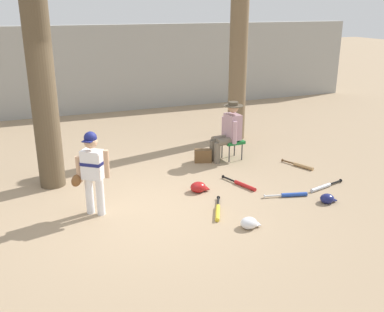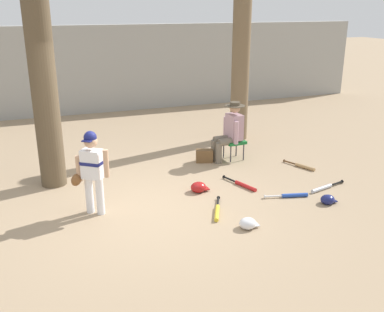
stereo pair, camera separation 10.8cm
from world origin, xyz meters
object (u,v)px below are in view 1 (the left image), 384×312
at_px(young_ballplayer, 92,168).
at_px(batting_helmet_white, 249,223).
at_px(bat_red_barrel, 242,185).
at_px(bat_aluminum_silver, 323,187).
at_px(folding_stool, 232,142).
at_px(bat_yellow_trainer, 218,211).
at_px(batting_helmet_navy, 327,199).
at_px(tree_behind_spectator, 238,63).
at_px(bat_blue_youth, 291,195).
at_px(handbag_beside_stool, 203,156).
at_px(bat_wood_tan, 301,166).
at_px(seated_spectator, 228,130).
at_px(tree_near_player, 36,28).
at_px(batting_helmet_red, 198,187).

xyz_separation_m(young_ballplayer, batting_helmet_white, (1.98, -1.26, -0.67)).
distance_m(bat_red_barrel, bat_aluminum_silver, 1.40).
distance_m(folding_stool, bat_aluminum_silver, 2.17).
bearing_deg(bat_yellow_trainer, batting_helmet_navy, -9.59).
bearing_deg(bat_red_barrel, batting_helmet_white, -114.21).
xyz_separation_m(tree_behind_spectator, bat_blue_youth, (-0.70, -3.43, -1.74)).
height_order(bat_yellow_trainer, bat_blue_youth, same).
xyz_separation_m(folding_stool, bat_red_barrel, (-0.48, -1.39, -0.33)).
distance_m(young_ballplayer, bat_blue_youth, 3.28).
relative_size(handbag_beside_stool, batting_helmet_navy, 1.24).
xyz_separation_m(handbag_beside_stool, batting_helmet_white, (-0.47, -2.82, -0.06)).
relative_size(bat_yellow_trainer, bat_blue_youth, 1.03).
bearing_deg(batting_helmet_navy, bat_wood_tan, 70.00).
bearing_deg(handbag_beside_stool, seated_spectator, -5.16).
height_order(bat_aluminum_silver, batting_helmet_white, batting_helmet_white).
bearing_deg(tree_behind_spectator, handbag_beside_stool, -137.01).
height_order(tree_near_player, bat_yellow_trainer, tree_near_player).
xyz_separation_m(handbag_beside_stool, bat_aluminum_silver, (1.42, -2.03, -0.10)).
bearing_deg(bat_aluminum_silver, bat_red_barrel, 154.60).
bearing_deg(bat_aluminum_silver, batting_helmet_red, 162.04).
xyz_separation_m(bat_wood_tan, bat_yellow_trainer, (-2.36, -1.23, 0.00)).
xyz_separation_m(seated_spectator, bat_blue_youth, (0.17, -2.07, -0.61)).
distance_m(tree_near_player, folding_stool, 4.26).
bearing_deg(bat_red_barrel, bat_aluminum_silver, -25.40).
distance_m(young_ballplayer, batting_helmet_red, 1.92).
relative_size(seated_spectator, batting_helmet_navy, 4.39).
distance_m(bat_yellow_trainer, bat_aluminum_silver, 2.11).
bearing_deg(seated_spectator, bat_aluminum_silver, -66.03).
bearing_deg(bat_yellow_trainer, folding_stool, 58.87).
height_order(young_ballplayer, batting_helmet_navy, young_ballplayer).
bearing_deg(batting_helmet_white, bat_yellow_trainer, 110.30).
xyz_separation_m(folding_stool, batting_helmet_red, (-1.29, -1.32, -0.29)).
relative_size(tree_near_player, handbag_beside_stool, 17.42).
height_order(young_ballplayer, bat_blue_youth, young_ballplayer).
bearing_deg(bat_yellow_trainer, bat_aluminum_silver, 5.27).
distance_m(young_ballplayer, bat_wood_tan, 4.22).
xyz_separation_m(bat_blue_youth, batting_helmet_red, (-1.36, 0.76, 0.05)).
bearing_deg(tree_near_player, bat_yellow_trainer, -42.74).
bearing_deg(tree_behind_spectator, bat_yellow_trainer, -120.60).
height_order(tree_near_player, handbag_beside_stool, tree_near_player).
relative_size(young_ballplayer, folding_stool, 3.06).
height_order(folding_stool, bat_aluminum_silver, folding_stool).
xyz_separation_m(folding_stool, bat_aluminum_silver, (0.78, -1.99, -0.33)).
xyz_separation_m(bat_red_barrel, bat_aluminum_silver, (1.26, -0.60, 0.00)).
bearing_deg(batting_helmet_red, bat_wood_tan, 8.95).
bearing_deg(tree_behind_spectator, batting_helmet_navy, -94.27).
bearing_deg(young_ballplayer, batting_helmet_red, 6.42).
distance_m(seated_spectator, bat_aluminum_silver, 2.26).
relative_size(tree_near_player, bat_yellow_trainer, 7.83).
distance_m(tree_behind_spectator, bat_blue_youth, 3.91).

